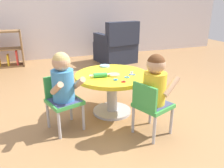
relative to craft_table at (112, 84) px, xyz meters
The scene contains 15 objects.
ground_plane 0.34m from the craft_table, ahead, with size 10.00×10.00×0.00m, color #9E7247.
craft_table is the anchor object (origin of this frame).
child_chair_left 0.59m from the craft_table, 165.68° to the right, with size 0.38×0.38×0.54m.
seated_child_left 0.62m from the craft_table, 161.81° to the right, with size 0.36×0.41×0.51m.
child_chair_right 0.59m from the craft_table, 72.06° to the right, with size 0.39×0.39×0.54m.
seated_child_right 0.62m from the craft_table, 68.19° to the right, with size 0.42×0.38×0.51m.
armchair_dark 2.32m from the craft_table, 67.70° to the left, with size 0.82×0.84×0.85m.
rolling_pin 0.22m from the craft_table, 157.81° to the right, with size 0.23×0.07×0.05m.
craft_scissors 0.25m from the craft_table, 21.50° to the right, with size 0.10×0.14×0.01m.
playdough_blob_0 0.34m from the craft_table, 86.70° to the left, with size 0.12×0.12×0.02m, color #8CCCF2.
playdough_blob_1 0.14m from the craft_table, 90.28° to the right, with size 0.13×0.13×0.02m, color #F2CC72.
cookie_cutter_0 0.24m from the craft_table, 99.65° to the right, with size 0.05×0.05×0.01m, color #3F99D8.
cookie_cutter_1 0.31m from the craft_table, 86.37° to the right, with size 0.05×0.05×0.01m, color red.
cookie_cutter_2 0.14m from the craft_table, behind, with size 0.06×0.06×0.01m, color #4CB259.
cookie_cutter_3 0.24m from the craft_table, 58.32° to the right, with size 0.05×0.05×0.01m, color #3F99D8.
Camera 1 is at (-0.81, -2.23, 1.22)m, focal length 36.20 mm.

